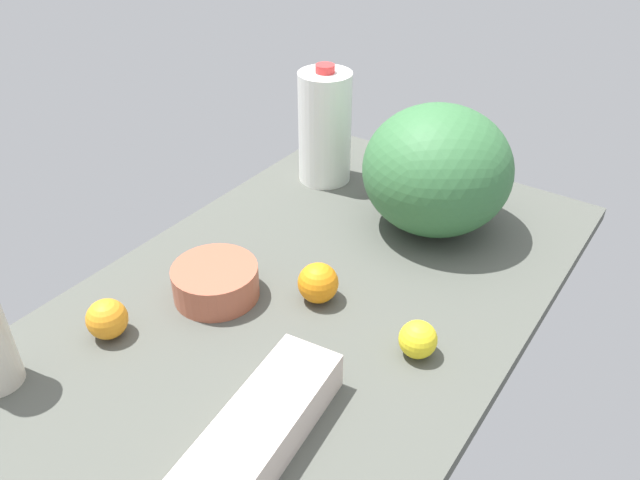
% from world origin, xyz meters
% --- Properties ---
extents(countertop, '(1.20, 0.76, 0.03)m').
position_xyz_m(countertop, '(0.00, 0.00, 0.01)').
color(countertop, '#4C4F48').
rests_on(countertop, ground).
extents(mixing_bowl, '(0.16, 0.16, 0.06)m').
position_xyz_m(mixing_bowl, '(0.14, -0.14, 0.06)').
color(mixing_bowl, '#A9573F').
rests_on(mixing_bowl, countertop).
extents(watermelon, '(0.31, 0.31, 0.27)m').
position_xyz_m(watermelon, '(-0.31, 0.08, 0.16)').
color(watermelon, '#366F3D').
rests_on(watermelon, countertop).
extents(egg_carton, '(0.33, 0.14, 0.06)m').
position_xyz_m(egg_carton, '(0.35, 0.14, 0.06)').
color(egg_carton, beige).
rests_on(egg_carton, countertop).
extents(milk_jug, '(0.13, 0.13, 0.28)m').
position_xyz_m(milk_jug, '(-0.35, -0.23, 0.16)').
color(milk_jug, white).
rests_on(milk_jug, countertop).
extents(orange_far_back, '(0.07, 0.07, 0.07)m').
position_xyz_m(orange_far_back, '(0.32, -0.22, 0.07)').
color(orange_far_back, orange).
rests_on(orange_far_back, countertop).
extents(orange_beside_bowl, '(0.08, 0.08, 0.08)m').
position_xyz_m(orange_beside_bowl, '(0.04, 0.02, 0.07)').
color(orange_beside_bowl, orange).
rests_on(orange_beside_bowl, countertop).
extents(lemon_near_front, '(0.06, 0.06, 0.06)m').
position_xyz_m(lemon_near_front, '(0.06, 0.24, 0.06)').
color(lemon_near_front, yellow).
rests_on(lemon_near_front, countertop).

